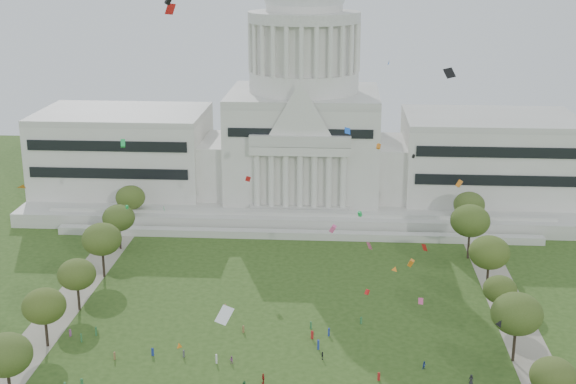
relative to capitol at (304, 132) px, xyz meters
The scene contains 22 objects.
capitol is the anchor object (origin of this frame).
path_left 98.93m from the capitol, 119.87° to the right, with size 8.00×160.00×0.04m, color gray.
path_right 98.93m from the capitol, 60.13° to the right, with size 8.00×160.00×0.04m, color gray.
row_tree_l_1 125.32m from the capitol, 110.71° to the right, with size 8.86×8.86×12.59m.
row_tree_r_1 125.12m from the capitol, 68.16° to the right, with size 7.58×7.58×10.78m.
row_tree_l_2 107.19m from the capitol, 115.07° to the right, with size 8.42×8.42×11.97m.
row_tree_r_2 106.56m from the capitol, 65.33° to the right, with size 9.55×9.55×13.58m.
row_tree_l_3 92.14m from the capitol, 118.96° to the right, with size 8.12×8.12×11.55m.
row_tree_r_3 91.98m from the capitol, 60.70° to the right, with size 7.01×7.01×9.98m.
row_tree_l_4 76.50m from the capitol, 125.78° to the right, with size 9.29×9.29×13.21m.
row_tree_r_4 78.81m from the capitol, 54.84° to the right, with size 9.19×9.19×13.06m.
row_tree_l_5 63.64m from the capitol, 136.72° to the right, with size 8.33×8.33×11.85m.
row_tree_r_5 62.67m from the capitol, 44.94° to the right, with size 9.82×9.82×13.96m.
row_tree_l_6 54.69m from the capitol, 152.45° to the right, with size 8.19×8.19×11.64m.
row_tree_r_6 54.32m from the capitol, 28.99° to the right, with size 8.42×8.42×11.97m.
person_0 112.97m from the capitol, 71.58° to the right, with size 0.91×0.59×1.87m, color #26262B.
person_2 106.23m from the capitol, 74.79° to the right, with size 0.76×0.47×1.57m, color navy.
person_4 109.55m from the capitol, 90.96° to the right, with size 1.14×0.62×1.94m, color #B21E1E.
person_8 103.24m from the capitol, 94.78° to the right, with size 0.72×0.44×1.48m, color #994C8C.
person_10 100.68m from the capitol, 85.06° to the right, with size 0.93×0.51×1.58m, color #26262B.
distant_crowd 103.86m from the capitol, 97.53° to the right, with size 61.18×42.51×1.93m.
kite_swarm 105.83m from the capitol, 88.02° to the right, with size 92.32×104.84×66.02m.
Camera 1 is at (11.15, -120.03, 73.44)m, focal length 50.00 mm.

